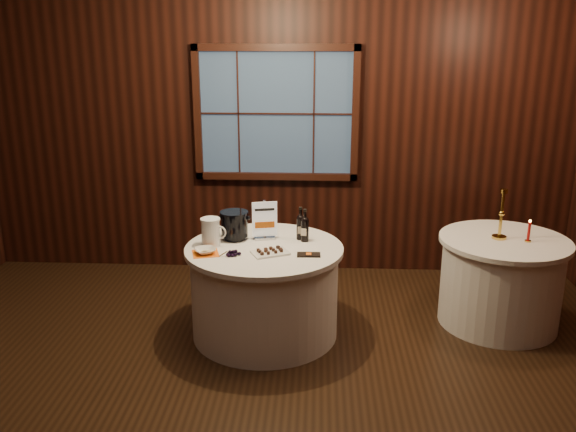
# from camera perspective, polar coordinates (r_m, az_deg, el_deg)

# --- Properties ---
(ground) EXTENTS (6.00, 6.00, 0.00)m
(ground) POSITION_cam_1_polar(r_m,az_deg,el_deg) (4.37, -3.33, -16.97)
(ground) COLOR black
(ground) RESTS_ON ground
(back_wall) EXTENTS (6.00, 0.10, 3.00)m
(back_wall) POSITION_cam_1_polar(r_m,az_deg,el_deg) (6.17, -1.10, 8.62)
(back_wall) COLOR black
(back_wall) RESTS_ON ground
(main_table) EXTENTS (1.28, 1.28, 0.77)m
(main_table) POSITION_cam_1_polar(r_m,az_deg,el_deg) (5.06, -2.20, -6.97)
(main_table) COLOR silver
(main_table) RESTS_ON ground
(side_table) EXTENTS (1.08, 1.08, 0.77)m
(side_table) POSITION_cam_1_polar(r_m,az_deg,el_deg) (5.55, 19.26, -5.75)
(side_table) COLOR silver
(side_table) RESTS_ON ground
(sign_stand) EXTENTS (0.20, 0.13, 0.34)m
(sign_stand) POSITION_cam_1_polar(r_m,az_deg,el_deg) (5.06, -2.22, -0.93)
(sign_stand) COLOR #ADACB3
(sign_stand) RESTS_ON main_table
(port_bottle_left) EXTENTS (0.07, 0.07, 0.28)m
(port_bottle_left) POSITION_cam_1_polar(r_m,az_deg,el_deg) (5.06, 1.17, -0.88)
(port_bottle_left) COLOR black
(port_bottle_left) RESTS_ON main_table
(port_bottle_right) EXTENTS (0.07, 0.07, 0.28)m
(port_bottle_right) POSITION_cam_1_polar(r_m,az_deg,el_deg) (5.01, 1.58, -1.07)
(port_bottle_right) COLOR black
(port_bottle_right) RESTS_ON main_table
(ice_bucket) EXTENTS (0.24, 0.24, 0.24)m
(ice_bucket) POSITION_cam_1_polar(r_m,az_deg,el_deg) (5.07, -5.03, -0.82)
(ice_bucket) COLOR black
(ice_bucket) RESTS_ON main_table
(chocolate_plate) EXTENTS (0.33, 0.28, 0.04)m
(chocolate_plate) POSITION_cam_1_polar(r_m,az_deg,el_deg) (4.76, -1.68, -3.37)
(chocolate_plate) COLOR silver
(chocolate_plate) RESTS_ON main_table
(chocolate_box) EXTENTS (0.18, 0.09, 0.02)m
(chocolate_box) POSITION_cam_1_polar(r_m,az_deg,el_deg) (4.73, 1.95, -3.64)
(chocolate_box) COLOR black
(chocolate_box) RESTS_ON main_table
(grape_bunch) EXTENTS (0.19, 0.10, 0.04)m
(grape_bunch) POSITION_cam_1_polar(r_m,az_deg,el_deg) (4.72, -5.16, -3.54)
(grape_bunch) COLOR black
(grape_bunch) RESTS_ON main_table
(glass_pitcher) EXTENTS (0.21, 0.16, 0.23)m
(glass_pitcher) POSITION_cam_1_polar(r_m,az_deg,el_deg) (4.94, -7.22, -1.49)
(glass_pitcher) COLOR white
(glass_pitcher) RESTS_ON main_table
(orange_napkin) EXTENTS (0.25, 0.25, 0.00)m
(orange_napkin) POSITION_cam_1_polar(r_m,az_deg,el_deg) (4.81, -7.74, -3.49)
(orange_napkin) COLOR orange
(orange_napkin) RESTS_ON main_table
(cracker_bowl) EXTENTS (0.21, 0.21, 0.04)m
(cracker_bowl) POSITION_cam_1_polar(r_m,az_deg,el_deg) (4.80, -7.75, -3.24)
(cracker_bowl) COLOR silver
(cracker_bowl) RESTS_ON orange_napkin
(brass_candlestick) EXTENTS (0.12, 0.12, 0.43)m
(brass_candlestick) POSITION_cam_1_polar(r_m,az_deg,el_deg) (5.36, 19.29, -0.43)
(brass_candlestick) COLOR gold
(brass_candlestick) RESTS_ON side_table
(red_candle) EXTENTS (0.05, 0.05, 0.19)m
(red_candle) POSITION_cam_1_polar(r_m,az_deg,el_deg) (5.38, 21.60, -1.49)
(red_candle) COLOR gold
(red_candle) RESTS_ON side_table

